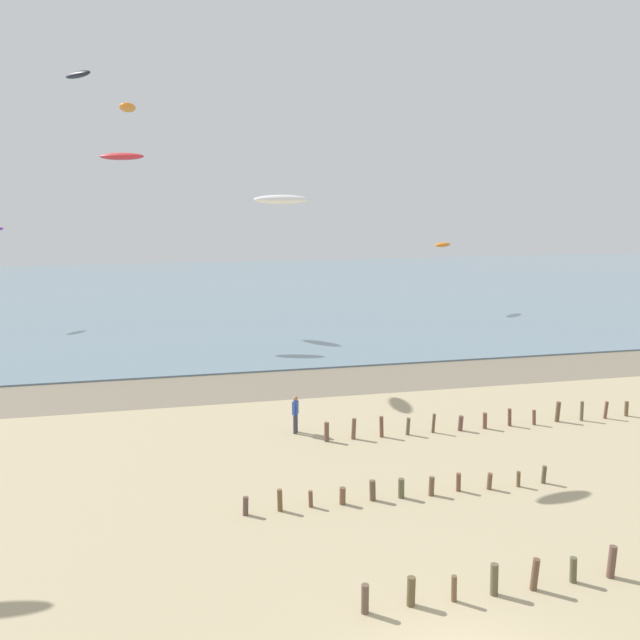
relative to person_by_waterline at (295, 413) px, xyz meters
The scene contains 11 objects.
wet_sand_strip 7.88m from the person_by_waterline, 83.36° to the left, with size 120.00×5.74×0.01m, color #7A6D59.
sea 45.66m from the person_by_waterline, 88.86° to the left, with size 160.00×70.00×0.10m, color slate.
groyne_near 14.45m from the person_by_waterline, 65.42° to the right, with size 14.49×0.35×0.93m.
groyne_mid 7.55m from the person_by_waterline, 73.10° to the right, with size 11.22×0.34×0.77m.
groyne_far 8.33m from the person_by_waterline, ahead, with size 15.13×0.38×0.97m.
person_by_waterline is the anchor object (origin of this frame).
kite_aloft_0 27.59m from the person_by_waterline, 110.01° to the left, with size 3.28×1.05×0.53m, color red.
kite_aloft_1 39.07m from the person_by_waterline, 110.89° to the left, with size 3.36×1.07×0.54m, color black.
kite_aloft_2 9.50m from the person_by_waterline, 123.34° to the right, with size 2.30×0.74×0.37m, color white.
kite_aloft_4 21.47m from the person_by_waterline, 117.88° to the left, with size 2.68×0.86×0.43m, color orange.
kite_aloft_5 35.08m from the person_by_waterline, 56.46° to the left, with size 2.55×0.82×0.41m, color orange.
Camera 1 is at (-5.93, -11.30, 10.39)m, focal length 36.74 mm.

